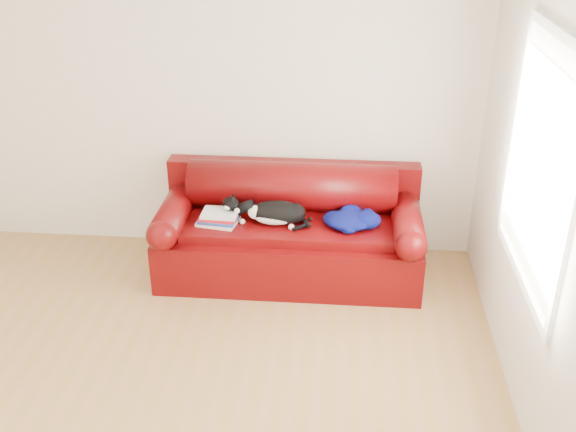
% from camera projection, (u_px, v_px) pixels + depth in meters
% --- Properties ---
extents(ground, '(4.50, 4.50, 0.00)m').
position_uv_depth(ground, '(158.00, 387.00, 4.34)').
color(ground, olive).
rests_on(ground, ground).
extents(room_shell, '(4.52, 4.02, 2.61)m').
position_uv_depth(room_shell, '(155.00, 144.00, 3.61)').
color(room_shell, beige).
rests_on(room_shell, ground).
extents(sofa_base, '(2.10, 0.90, 0.50)m').
position_uv_depth(sofa_base, '(290.00, 248.00, 5.51)').
color(sofa_base, '#3E0302').
rests_on(sofa_base, ground).
extents(sofa_back, '(2.10, 1.01, 0.88)m').
position_uv_depth(sofa_back, '(292.00, 202.00, 5.60)').
color(sofa_back, '#3E0302').
rests_on(sofa_back, ground).
extents(book_stack, '(0.34, 0.28, 0.10)m').
position_uv_depth(book_stack, '(219.00, 217.00, 5.32)').
color(book_stack, white).
rests_on(book_stack, sofa_base).
extents(cat, '(0.62, 0.25, 0.22)m').
position_uv_depth(cat, '(276.00, 213.00, 5.30)').
color(cat, black).
rests_on(cat, sofa_base).
extents(blanket, '(0.51, 0.41, 0.14)m').
position_uv_depth(blanket, '(351.00, 219.00, 5.27)').
color(blanket, '#070246').
rests_on(blanket, sofa_base).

